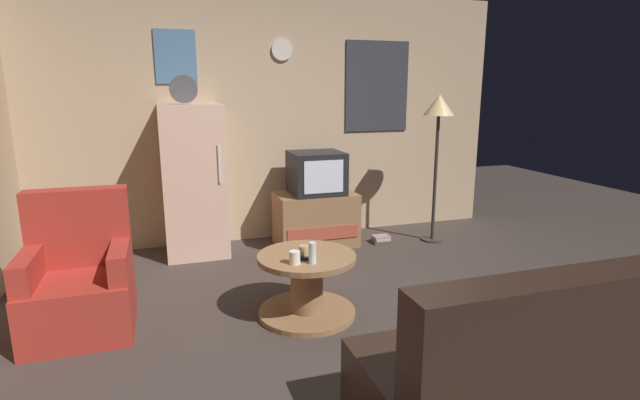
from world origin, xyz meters
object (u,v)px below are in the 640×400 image
Objects in this scene: wine_glass at (312,253)px; armchair at (80,283)px; crt_tv at (316,173)px; coffee_table at (307,285)px; fridge at (194,180)px; book_stack at (381,239)px; standing_lamp at (438,117)px; mug_ceramic_white at (295,258)px; mug_ceramic_tan at (304,252)px; tv_stand at (316,219)px; couch at (542,374)px; remote_control at (305,258)px.

armchair is (-1.54, 0.48, -0.21)m from wine_glass.
coffee_table is at bearing -109.98° from crt_tv.
fridge is 8.48× the size of book_stack.
book_stack is (1.28, 1.61, -0.51)m from wine_glass.
mug_ceramic_white is at bearing -143.08° from standing_lamp.
mug_ceramic_tan is (-1.88, -1.39, -0.84)m from standing_lamp.
armchair is at bearing -148.59° from tv_stand.
fridge is at bearing 106.15° from mug_ceramic_white.
wine_glass reaches higher than mug_ceramic_white.
mug_ceramic_tan is at bearing -121.31° from coffee_table.
wine_glass reaches higher than mug_ceramic_tan.
fridge reaches higher than armchair.
crt_tv is 1.78m from coffee_table.
crt_tv is 3.19m from couch.
fridge is at bearing 171.68° from standing_lamp.
fridge reaches higher than crt_tv.
book_stack is at bearing 48.45° from mug_ceramic_white.
armchair reaches higher than book_stack.
mug_ceramic_white and mug_ceramic_tan have the same top height.
mug_ceramic_white is 0.14m from mug_ceramic_tan.
armchair is 2.93m from couch.
fridge is 3.57m from couch.
coffee_table is 0.29m from mug_ceramic_tan.
mug_ceramic_tan reaches higher than book_stack.
tv_stand reaches higher than mug_ceramic_tan.
fridge is 2.11× the size of tv_stand.
remote_control is at bearing -70.87° from fridge.
tv_stand is 1.89m from mug_ceramic_white.
coffee_table is 0.27m from remote_control.
fridge is 1.71m from armchair.
coffee_table is 4.80× the size of wine_glass.
crt_tv is at bearing 92.45° from couch.
wine_glass is at bearing 117.61° from couch.
couch reaches higher than remote_control.
mug_ceramic_tan is 0.60× the size of remote_control.
fridge reaches higher than tv_stand.
book_stack is at bearing 66.75° from remote_control.
mug_ceramic_white is at bearing -130.09° from remote_control.
mug_ceramic_white is (-0.71, -1.74, -0.27)m from crt_tv.
remote_control is (0.62, -1.80, -0.27)m from fridge.
mug_ceramic_tan is at bearing -110.41° from crt_tv.
mug_ceramic_white is (-0.12, 0.03, -0.03)m from wine_glass.
armchair is 4.60× the size of book_stack.
wine_glass is 0.11m from remote_control.
crt_tv is (1.24, -0.11, 0.03)m from fridge.
armchair is (-1.51, 0.39, -0.14)m from remote_control.
mug_ceramic_white is 1.00× the size of mug_ceramic_tan.
armchair reaches higher than couch.
crt_tv is 1.03m from book_stack.
wine_glass is at bearing -70.82° from fridge.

